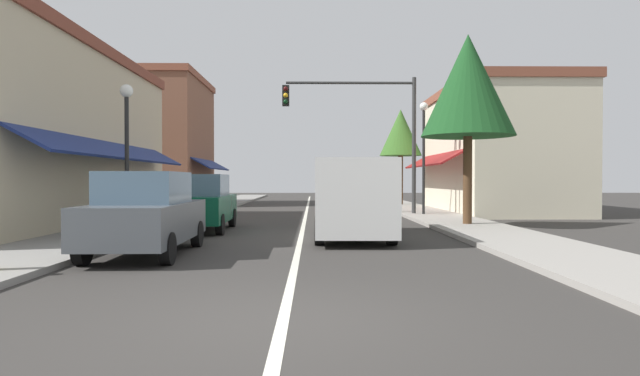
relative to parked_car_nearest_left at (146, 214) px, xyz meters
The scene contains 15 objects.
ground_plane 13.17m from the parked_car_nearest_left, 75.89° to the left, with size 80.00×80.00×0.00m, color #33302D.
sidewalk_left 12.98m from the parked_car_nearest_left, 100.22° to the left, with size 2.60×56.00×0.12m, color gray.
sidewalk_right 15.46m from the parked_car_nearest_left, 55.68° to the left, with size 2.60×56.00×0.12m, color gray.
lane_center_stripe 13.17m from the parked_car_nearest_left, 75.89° to the left, with size 0.14×52.00×0.01m, color silver.
storefront_left_block 9.15m from the parked_car_nearest_left, 130.45° to the left, with size 5.63×14.20×6.25m.
storefront_right_block 19.49m from the parked_car_nearest_left, 49.59° to the left, with size 6.43×10.20×6.11m.
storefront_far_left 23.67m from the parked_car_nearest_left, 104.13° to the left, with size 5.57×8.20×8.19m.
parked_car_nearest_left is the anchor object (origin of this frame).
parked_car_second_left 5.34m from the parked_car_nearest_left, 89.73° to the left, with size 1.86×4.14×1.77m.
van_in_lane 5.64m from the parked_car_nearest_left, 34.94° to the left, with size 2.07×5.21×2.12m.
traffic_signal_mast_arm 13.81m from the parked_car_nearest_left, 63.32° to the left, with size 5.90×0.50×6.12m.
street_lamp_left_near 4.50m from the parked_car_nearest_left, 114.88° to the left, with size 0.36×0.36×4.27m.
street_lamp_right_mid 14.40m from the parked_car_nearest_left, 54.09° to the left, with size 0.36×0.36×4.95m.
tree_right_near 11.55m from the parked_car_nearest_left, 36.47° to the left, with size 3.12×3.12×6.50m.
tree_right_far 22.56m from the parked_car_nearest_left, 66.71° to the left, with size 2.54×2.54×5.84m.
Camera 1 is at (0.35, -5.93, 1.61)m, focal length 29.54 mm.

